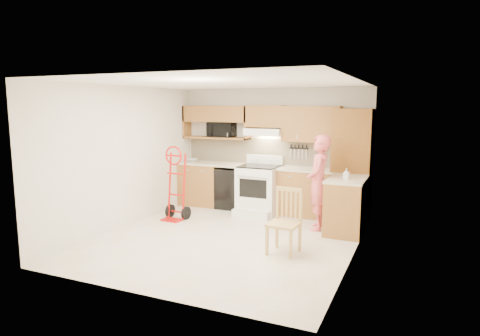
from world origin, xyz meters
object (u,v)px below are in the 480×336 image
Objects in this scene: person at (319,183)px; hand_truck at (174,187)px; microwave at (222,130)px; range at (258,186)px; dining_chair at (284,222)px.

person reaches higher than hand_truck.
microwave reaches higher than person.
microwave is at bearing 157.74° from range.
person is (2.34, -0.96, -0.82)m from microwave.
microwave reaches higher than hand_truck.
person is 1.47m from dining_chair.
range is 1.47m from person.
hand_truck is at bearing -141.40° from range.
range is at bearing -24.73° from microwave.
microwave is 3.41m from dining_chair.
hand_truck is (-2.64, -0.48, -0.20)m from person.
hand_truck is 2.64m from dining_chair.
hand_truck is at bearing 163.96° from dining_chair.
person is at bearing 14.14° from hand_truck.
dining_chair is (2.46, -0.93, -0.16)m from hand_truck.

